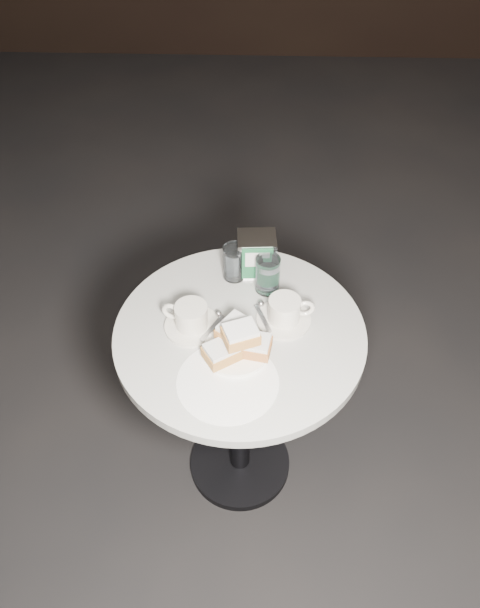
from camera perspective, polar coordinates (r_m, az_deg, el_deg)
name	(u,v)px	position (r m, az deg, el deg)	size (l,w,h in m)	color
ground	(240,464)	(2.25, -0.02, -15.17)	(7.00, 7.00, 0.00)	black
cafe_table	(240,374)	(1.79, -0.02, -6.75)	(0.70, 0.70, 0.74)	black
sugar_spill	(228,382)	(1.53, -1.19, -7.48)	(0.26, 0.26, 0.00)	white
beignet_plate	(237,343)	(1.55, -0.28, -3.78)	(0.21, 0.21, 0.11)	white
coffee_cup_left	(191,318)	(1.63, -4.72, -1.38)	(0.19, 0.19, 0.08)	silver
coffee_cup_right	(285,312)	(1.64, 4.32, -0.78)	(0.17, 0.17, 0.08)	silver
water_glass_left	(234,263)	(1.75, -0.56, 4.00)	(0.09, 0.09, 0.11)	white
water_glass_right	(268,275)	(1.71, 2.68, 2.84)	(0.07, 0.07, 0.12)	white
napkin_dispenser	(256,254)	(1.76, 1.59, 4.79)	(0.12, 0.10, 0.13)	white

